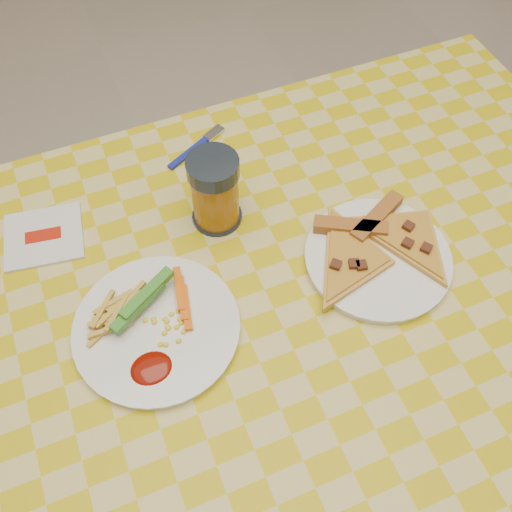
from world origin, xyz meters
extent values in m
plane|color=beige|center=(0.00, 0.00, 0.00)|extent=(8.00, 8.00, 0.00)
cylinder|color=silver|center=(0.54, 0.34, 0.35)|extent=(0.06, 0.06, 0.71)
cube|color=#55331D|center=(0.00, 0.00, 0.73)|extent=(1.20, 0.80, 0.04)
cylinder|color=white|center=(-0.17, 0.03, 0.76)|extent=(0.28, 0.28, 0.01)
cylinder|color=white|center=(0.18, 0.02, 0.76)|extent=(0.29, 0.29, 0.01)
cube|color=#175E0E|center=(-0.17, 0.07, 0.79)|extent=(0.10, 0.08, 0.02)
cube|color=#E35E0A|center=(-0.12, 0.06, 0.78)|extent=(0.06, 0.08, 0.02)
ellipsoid|color=#710C02|center=(-0.19, -0.03, 0.77)|extent=(0.06, 0.05, 0.01)
cube|color=#9A6522|center=(0.16, 0.07, 0.78)|extent=(0.11, 0.08, 0.02)
cube|color=#9A6522|center=(0.21, 0.08, 0.78)|extent=(0.11, 0.07, 0.02)
cylinder|color=black|center=(-0.02, 0.19, 0.76)|extent=(0.08, 0.08, 0.01)
cylinder|color=#975810|center=(-0.02, 0.19, 0.81)|extent=(0.07, 0.07, 0.11)
cylinder|color=black|center=(-0.02, 0.19, 0.87)|extent=(0.08, 0.08, 0.03)
cube|color=silver|center=(-0.29, 0.26, 0.76)|extent=(0.14, 0.13, 0.01)
cube|color=#B31B0A|center=(-0.29, 0.26, 0.76)|extent=(0.06, 0.03, 0.00)
cube|color=navy|center=(-0.02, 0.34, 0.76)|extent=(0.09, 0.05, 0.01)
cube|color=silver|center=(0.04, 0.37, 0.76)|extent=(0.05, 0.04, 0.00)
camera|label=1|loc=(-0.17, -0.36, 1.49)|focal=40.00mm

